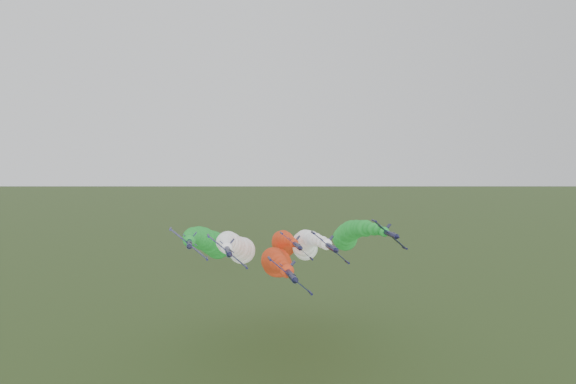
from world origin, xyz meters
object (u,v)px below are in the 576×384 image
object	(u,v)px
jet_inner_left	(235,247)
jet_trail	(283,243)
jet_outer_left	(208,242)
jet_inner_right	(305,244)
jet_outer_right	(349,235)
jet_lead	(276,262)

from	to	relation	value
jet_inner_left	jet_trail	world-z (taller)	jet_inner_left
jet_outer_left	jet_inner_left	bearing A→B (deg)	-44.72
jet_inner_left	jet_inner_right	bearing A→B (deg)	10.54
jet_outer_right	jet_trail	xyz separation A→B (m)	(-17.50, 10.58, -3.57)
jet_lead	jet_outer_left	bearing A→B (deg)	129.36
jet_inner_right	jet_inner_left	bearing A→B (deg)	-169.46
jet_inner_right	jet_outer_left	world-z (taller)	jet_outer_left
jet_trail	jet_outer_right	bearing A→B (deg)	-31.16
jet_trail	jet_outer_left	bearing A→B (deg)	-150.98
jet_inner_left	jet_outer_right	world-z (taller)	jet_outer_right
jet_outer_left	jet_outer_right	world-z (taller)	jet_outer_right
jet_lead	jet_trail	distance (m)	32.81
jet_inner_left	jet_inner_right	xyz separation A→B (m)	(19.73, 3.67, -0.45)
jet_inner_left	jet_outer_left	xyz separation A→B (m)	(-6.77, 6.71, 0.52)
jet_inner_right	jet_outer_left	bearing A→B (deg)	173.46
jet_trail	jet_inner_right	bearing A→B (deg)	-77.35
jet_outer_right	jet_inner_right	bearing A→B (deg)	-159.58
jet_inner_left	jet_trail	size ratio (longest dim) A/B	1.01
jet_inner_left	jet_lead	bearing A→B (deg)	-54.28
jet_outer_left	jet_trail	xyz separation A→B (m)	(22.96, 12.74, -2.98)
jet_inner_left	jet_outer_right	distance (m)	34.85
jet_outer_left	jet_inner_right	bearing A→B (deg)	-6.54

